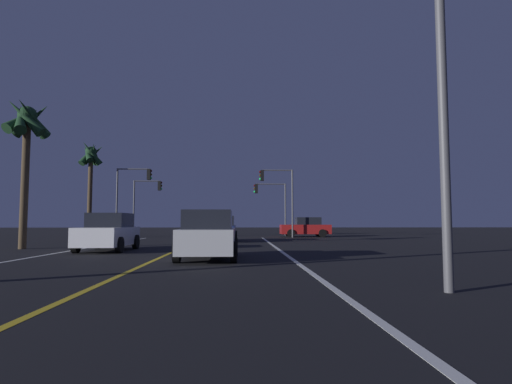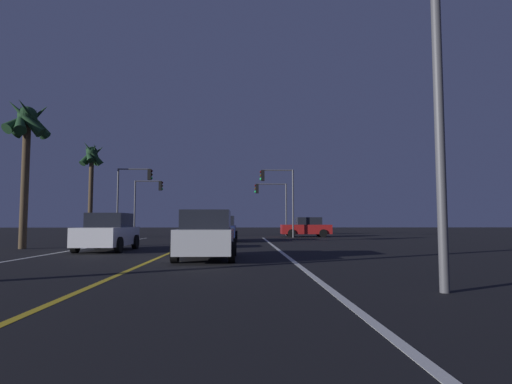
{
  "view_description": "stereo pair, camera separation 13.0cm",
  "coord_description": "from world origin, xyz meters",
  "px_view_note": "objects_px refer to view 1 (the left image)",
  "views": [
    {
      "loc": [
        2.91,
        1.61,
        1.3
      ],
      "look_at": [
        3.87,
        26.89,
        3.12
      ],
      "focal_mm": 29.17,
      "sensor_mm": 36.0,
      "label": 1
    },
    {
      "loc": [
        3.04,
        1.61,
        1.3
      ],
      "look_at": [
        3.87,
        26.89,
        3.12
      ],
      "focal_mm": 29.17,
      "sensor_mm": 36.0,
      "label": 2
    }
  ],
  "objects_px": {
    "traffic_light_near_left": "(133,186)",
    "street_lamp_right_near": "(420,21)",
    "car_crossing_side": "(306,227)",
    "traffic_light_far_left": "(147,195)",
    "traffic_light_near_right": "(277,187)",
    "traffic_light_far_right": "(270,197)",
    "car_ahead_far": "(222,229)",
    "palm_tree_left_far": "(91,161)",
    "car_lead_same_lane": "(209,236)",
    "palm_tree_left_mid": "(26,128)",
    "car_oncoming": "(109,233)"
  },
  "relations": [
    {
      "from": "traffic_light_far_left",
      "to": "palm_tree_left_far",
      "type": "bearing_deg",
      "value": -118.22
    },
    {
      "from": "car_oncoming",
      "to": "traffic_light_far_right",
      "type": "xyz_separation_m",
      "value": [
        8.79,
        21.08,
        2.93
      ]
    },
    {
      "from": "car_crossing_side",
      "to": "palm_tree_left_far",
      "type": "bearing_deg",
      "value": 6.73
    },
    {
      "from": "car_ahead_far",
      "to": "car_oncoming",
      "type": "bearing_deg",
      "value": 152.81
    },
    {
      "from": "traffic_light_far_right",
      "to": "traffic_light_far_left",
      "type": "distance_m",
      "value": 11.77
    },
    {
      "from": "car_ahead_far",
      "to": "car_oncoming",
      "type": "xyz_separation_m",
      "value": [
        -4.71,
        -9.16,
        0.0
      ]
    },
    {
      "from": "street_lamp_right_near",
      "to": "car_ahead_far",
      "type": "bearing_deg",
      "value": -77.2
    },
    {
      "from": "car_crossing_side",
      "to": "traffic_light_near_right",
      "type": "xyz_separation_m",
      "value": [
        -2.65,
        -1.52,
        3.38
      ]
    },
    {
      "from": "traffic_light_far_left",
      "to": "traffic_light_near_left",
      "type": "bearing_deg",
      "value": -89.57
    },
    {
      "from": "car_crossing_side",
      "to": "traffic_light_near_left",
      "type": "bearing_deg",
      "value": 5.94
    },
    {
      "from": "car_crossing_side",
      "to": "traffic_light_far_left",
      "type": "distance_m",
      "value": 15.49
    },
    {
      "from": "traffic_light_far_right",
      "to": "palm_tree_left_mid",
      "type": "height_order",
      "value": "palm_tree_left_mid"
    },
    {
      "from": "car_crossing_side",
      "to": "car_ahead_far",
      "type": "bearing_deg",
      "value": 48.77
    },
    {
      "from": "traffic_light_far_right",
      "to": "car_ahead_far",
      "type": "bearing_deg",
      "value": 71.08
    },
    {
      "from": "car_lead_same_lane",
      "to": "traffic_light_far_left",
      "type": "bearing_deg",
      "value": 17.01
    },
    {
      "from": "traffic_light_near_right",
      "to": "traffic_light_near_left",
      "type": "height_order",
      "value": "traffic_light_near_left"
    },
    {
      "from": "traffic_light_far_left",
      "to": "palm_tree_left_far",
      "type": "relative_size",
      "value": 0.67
    },
    {
      "from": "traffic_light_near_right",
      "to": "street_lamp_right_near",
      "type": "relative_size",
      "value": 0.69
    },
    {
      "from": "car_ahead_far",
      "to": "traffic_light_far_right",
      "type": "distance_m",
      "value": 12.94
    },
    {
      "from": "car_lead_same_lane",
      "to": "traffic_light_far_left",
      "type": "height_order",
      "value": "traffic_light_far_left"
    },
    {
      "from": "palm_tree_left_far",
      "to": "palm_tree_left_mid",
      "type": "bearing_deg",
      "value": -82.96
    },
    {
      "from": "traffic_light_near_right",
      "to": "traffic_light_far_left",
      "type": "height_order",
      "value": "traffic_light_near_right"
    },
    {
      "from": "car_lead_same_lane",
      "to": "traffic_light_near_right",
      "type": "relative_size",
      "value": 0.76
    },
    {
      "from": "car_ahead_far",
      "to": "street_lamp_right_near",
      "type": "distance_m",
      "value": 21.59
    },
    {
      "from": "street_lamp_right_near",
      "to": "car_lead_same_lane",
      "type": "bearing_deg",
      "value": -56.92
    },
    {
      "from": "street_lamp_right_near",
      "to": "palm_tree_left_mid",
      "type": "distance_m",
      "value": 19.02
    },
    {
      "from": "traffic_light_near_left",
      "to": "traffic_light_far_left",
      "type": "height_order",
      "value": "traffic_light_near_left"
    },
    {
      "from": "car_ahead_far",
      "to": "traffic_light_near_right",
      "type": "distance_m",
      "value": 8.44
    },
    {
      "from": "traffic_light_near_right",
      "to": "traffic_light_far_right",
      "type": "height_order",
      "value": "traffic_light_near_right"
    },
    {
      "from": "traffic_light_near_left",
      "to": "traffic_light_far_right",
      "type": "relative_size",
      "value": 1.14
    },
    {
      "from": "traffic_light_far_left",
      "to": "palm_tree_left_mid",
      "type": "distance_m",
      "value": 19.81
    },
    {
      "from": "car_ahead_far",
      "to": "palm_tree_left_mid",
      "type": "relative_size",
      "value": 0.58
    },
    {
      "from": "traffic_light_near_left",
      "to": "street_lamp_right_near",
      "type": "xyz_separation_m",
      "value": [
        12.33,
        -27.04,
        0.94
      ]
    },
    {
      "from": "traffic_light_near_right",
      "to": "traffic_light_far_right",
      "type": "xyz_separation_m",
      "value": [
        -0.22,
        5.5,
        -0.44
      ]
    },
    {
      "from": "car_lead_same_lane",
      "to": "traffic_light_far_right",
      "type": "xyz_separation_m",
      "value": [
        3.96,
        25.54,
        2.93
      ]
    },
    {
      "from": "traffic_light_far_right",
      "to": "street_lamp_right_near",
      "type": "xyz_separation_m",
      "value": [
        0.6,
        -32.54,
        1.42
      ]
    },
    {
      "from": "car_crossing_side",
      "to": "palm_tree_left_mid",
      "type": "height_order",
      "value": "palm_tree_left_mid"
    },
    {
      "from": "traffic_light_near_left",
      "to": "traffic_light_near_right",
      "type": "bearing_deg",
      "value": 0.0
    },
    {
      "from": "car_ahead_far",
      "to": "traffic_light_near_left",
      "type": "distance_m",
      "value": 10.55
    },
    {
      "from": "traffic_light_far_right",
      "to": "palm_tree_left_far",
      "type": "distance_m",
      "value": 16.42
    },
    {
      "from": "car_oncoming",
      "to": "palm_tree_left_far",
      "type": "bearing_deg",
      "value": -157.36
    },
    {
      "from": "traffic_light_far_left",
      "to": "palm_tree_left_mid",
      "type": "bearing_deg",
      "value": -94.65
    },
    {
      "from": "traffic_light_far_left",
      "to": "palm_tree_left_far",
      "type": "height_order",
      "value": "palm_tree_left_far"
    },
    {
      "from": "car_crossing_side",
      "to": "car_oncoming",
      "type": "distance_m",
      "value": 20.7
    },
    {
      "from": "car_crossing_side",
      "to": "traffic_light_far_left",
      "type": "height_order",
      "value": "traffic_light_far_left"
    },
    {
      "from": "traffic_light_near_left",
      "to": "street_lamp_right_near",
      "type": "distance_m",
      "value": 29.73
    },
    {
      "from": "car_crossing_side",
      "to": "traffic_light_far_right",
      "type": "bearing_deg",
      "value": -54.19
    },
    {
      "from": "traffic_light_near_left",
      "to": "palm_tree_left_far",
      "type": "xyz_separation_m",
      "value": [
        -3.31,
        -0.59,
        2.0
      ]
    },
    {
      "from": "car_lead_same_lane",
      "to": "traffic_light_far_left",
      "type": "distance_m",
      "value": 26.89
    },
    {
      "from": "car_lead_same_lane",
      "to": "car_oncoming",
      "type": "distance_m",
      "value": 6.58
    }
  ]
}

